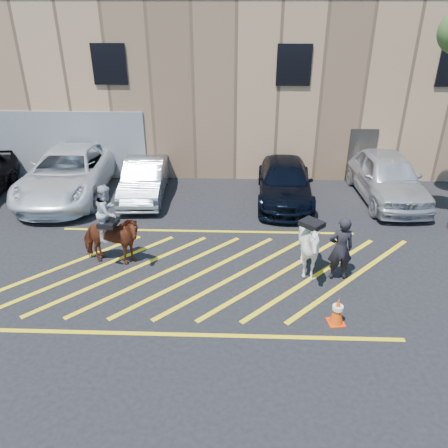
{
  "coord_description": "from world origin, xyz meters",
  "views": [
    {
      "loc": [
        0.99,
        -10.41,
        6.71
      ],
      "look_at": [
        0.61,
        0.2,
        1.3
      ],
      "focal_mm": 35.0,
      "sensor_mm": 36.0,
      "label": 1
    }
  ],
  "objects_px": {
    "car_silver_sedan": "(145,179)",
    "handler": "(341,249)",
    "saddled_white": "(310,247)",
    "car_white_suv": "(387,176)",
    "car_blue_suv": "(285,181)",
    "traffic_cone": "(337,310)",
    "car_white_pickup": "(69,173)",
    "mounted_bay": "(110,233)"
  },
  "relations": [
    {
      "from": "car_silver_sedan",
      "to": "handler",
      "type": "height_order",
      "value": "handler"
    },
    {
      "from": "saddled_white",
      "to": "car_white_suv",
      "type": "bearing_deg",
      "value": 56.17
    },
    {
      "from": "car_blue_suv",
      "to": "handler",
      "type": "relative_size",
      "value": 2.68
    },
    {
      "from": "car_white_suv",
      "to": "traffic_cone",
      "type": "xyz_separation_m",
      "value": [
        -3.22,
        -7.44,
        -0.51
      ]
    },
    {
      "from": "car_blue_suv",
      "to": "car_white_suv",
      "type": "bearing_deg",
      "value": 5.79
    },
    {
      "from": "car_blue_suv",
      "to": "saddled_white",
      "type": "distance_m",
      "value": 5.2
    },
    {
      "from": "handler",
      "to": "saddled_white",
      "type": "distance_m",
      "value": 0.8
    },
    {
      "from": "car_white_pickup",
      "to": "traffic_cone",
      "type": "xyz_separation_m",
      "value": [
        8.85,
        -7.45,
        -0.5
      ]
    },
    {
      "from": "handler",
      "to": "saddled_white",
      "type": "relative_size",
      "value": 0.85
    },
    {
      "from": "car_white_suv",
      "to": "handler",
      "type": "height_order",
      "value": "handler"
    },
    {
      "from": "car_blue_suv",
      "to": "saddled_white",
      "type": "relative_size",
      "value": 2.28
    },
    {
      "from": "handler",
      "to": "traffic_cone",
      "type": "height_order",
      "value": "handler"
    },
    {
      "from": "car_white_pickup",
      "to": "mounted_bay",
      "type": "height_order",
      "value": "mounted_bay"
    },
    {
      "from": "car_blue_suv",
      "to": "traffic_cone",
      "type": "height_order",
      "value": "car_blue_suv"
    },
    {
      "from": "saddled_white",
      "to": "car_blue_suv",
      "type": "bearing_deg",
      "value": 92.18
    },
    {
      "from": "car_silver_sedan",
      "to": "traffic_cone",
      "type": "distance_m",
      "value": 9.42
    },
    {
      "from": "car_white_pickup",
      "to": "car_white_suv",
      "type": "height_order",
      "value": "car_white_suv"
    },
    {
      "from": "saddled_white",
      "to": "handler",
      "type": "bearing_deg",
      "value": -8.96
    },
    {
      "from": "car_blue_suv",
      "to": "car_silver_sedan",
      "type": "bearing_deg",
      "value": -178.49
    },
    {
      "from": "car_blue_suv",
      "to": "mounted_bay",
      "type": "xyz_separation_m",
      "value": [
        -5.28,
        -4.82,
        0.27
      ]
    },
    {
      "from": "car_white_suv",
      "to": "mounted_bay",
      "type": "height_order",
      "value": "mounted_bay"
    },
    {
      "from": "mounted_bay",
      "to": "traffic_cone",
      "type": "relative_size",
      "value": 3.3
    },
    {
      "from": "handler",
      "to": "saddled_white",
      "type": "xyz_separation_m",
      "value": [
        -0.79,
        0.13,
        -0.02
      ]
    },
    {
      "from": "car_white_pickup",
      "to": "handler",
      "type": "bearing_deg",
      "value": -33.63
    },
    {
      "from": "saddled_white",
      "to": "traffic_cone",
      "type": "bearing_deg",
      "value": -78.72
    },
    {
      "from": "handler",
      "to": "car_silver_sedan",
      "type": "bearing_deg",
      "value": -45.54
    },
    {
      "from": "car_silver_sedan",
      "to": "mounted_bay",
      "type": "relative_size",
      "value": 1.76
    },
    {
      "from": "mounted_bay",
      "to": "traffic_cone",
      "type": "bearing_deg",
      "value": -22.29
    },
    {
      "from": "saddled_white",
      "to": "car_silver_sedan",
      "type": "bearing_deg",
      "value": 136.12
    },
    {
      "from": "car_white_suv",
      "to": "mounted_bay",
      "type": "relative_size",
      "value": 2.13
    },
    {
      "from": "saddled_white",
      "to": "traffic_cone",
      "type": "relative_size",
      "value": 2.93
    },
    {
      "from": "car_white_pickup",
      "to": "saddled_white",
      "type": "bearing_deg",
      "value": -35.35
    },
    {
      "from": "car_blue_suv",
      "to": "car_white_suv",
      "type": "xyz_separation_m",
      "value": [
        3.82,
        0.21,
        0.16
      ]
    },
    {
      "from": "car_white_suv",
      "to": "handler",
      "type": "bearing_deg",
      "value": -119.64
    },
    {
      "from": "car_white_pickup",
      "to": "handler",
      "type": "height_order",
      "value": "handler"
    },
    {
      "from": "car_white_pickup",
      "to": "mounted_bay",
      "type": "distance_m",
      "value": 5.85
    },
    {
      "from": "car_white_pickup",
      "to": "car_white_suv",
      "type": "bearing_deg",
      "value": -2.7
    },
    {
      "from": "car_blue_suv",
      "to": "car_white_suv",
      "type": "relative_size",
      "value": 0.95
    },
    {
      "from": "car_blue_suv",
      "to": "traffic_cone",
      "type": "distance_m",
      "value": 7.26
    },
    {
      "from": "car_silver_sedan",
      "to": "handler",
      "type": "distance_m",
      "value": 8.32
    },
    {
      "from": "car_silver_sedan",
      "to": "traffic_cone",
      "type": "relative_size",
      "value": 5.82
    },
    {
      "from": "car_white_suv",
      "to": "mounted_bay",
      "type": "distance_m",
      "value": 10.4
    }
  ]
}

